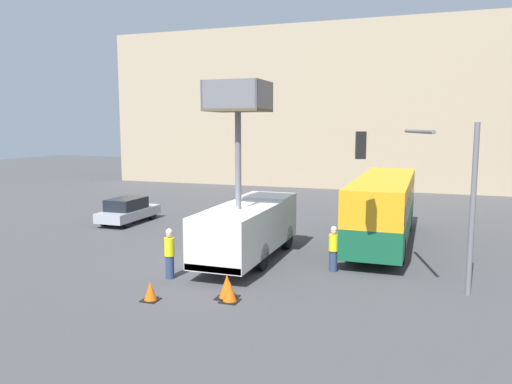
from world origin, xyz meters
TOP-DOWN VIEW (x-y plane):
  - ground_plane at (0.00, 0.00)m, footprint 120.00×120.00m
  - building_backdrop_far at (0.00, 30.55)m, footprint 44.00×10.00m
  - utility_truck at (1.21, 0.60)m, footprint 2.22×7.34m
  - city_bus at (6.26, 5.69)m, footprint 2.44×11.12m
  - traffic_light_pole at (8.32, -1.33)m, footprint 3.85×3.60m
  - road_worker_near_truck at (-0.68, -2.68)m, footprint 0.38×0.38m
  - road_worker_directing at (4.88, 0.24)m, footprint 0.38×0.38m
  - traffic_cone_near_truck at (2.35, -4.22)m, footprint 0.59×0.59m
  - traffic_cone_mid_road at (2.14, -3.95)m, footprint 0.70×0.70m
  - traffic_cone_far_side at (-0.12, -4.99)m, footprint 0.54×0.54m
  - parked_car_curbside at (-8.28, 6.05)m, footprint 1.75×4.33m

SIDE VIEW (x-z plane):
  - ground_plane at x=0.00m, z-range 0.00..0.00m
  - traffic_cone_far_side at x=-0.12m, z-range -0.02..0.60m
  - traffic_cone_near_truck at x=2.35m, z-range -0.02..0.66m
  - traffic_cone_mid_road at x=2.14m, z-range -0.02..0.77m
  - parked_car_curbside at x=-8.28m, z-range 0.00..1.48m
  - road_worker_directing at x=4.88m, z-range 0.00..1.79m
  - road_worker_near_truck at x=-0.68m, z-range 0.01..1.90m
  - utility_truck at x=1.21m, z-range -2.07..5.26m
  - city_bus at x=6.26m, z-range 0.29..3.49m
  - traffic_light_pole at x=8.32m, z-range 1.06..6.81m
  - building_backdrop_far at x=0.00m, z-range 0.00..14.66m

